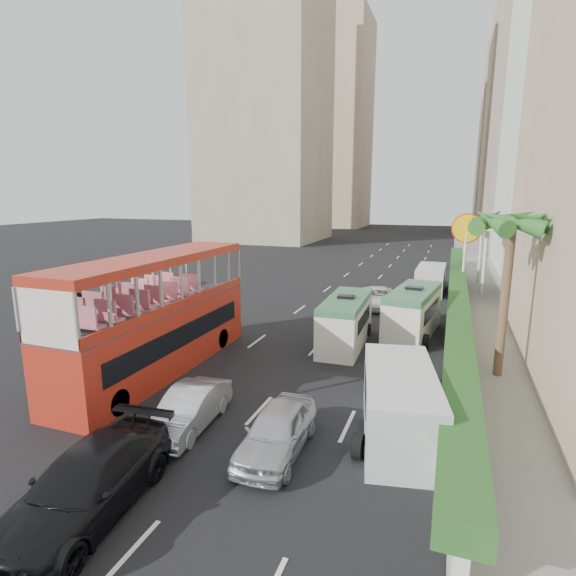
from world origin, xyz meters
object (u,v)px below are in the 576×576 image
at_px(panel_van_near, 399,404).
at_px(panel_van_far, 431,279).
at_px(car_black, 90,512).
at_px(van_asset, 378,307).
at_px(minibus_near, 345,322).
at_px(shell_station, 510,257).
at_px(car_silver_lane_b, 277,452).
at_px(palm_tree, 505,300).
at_px(minibus_far, 413,313).
at_px(car_silver_lane_a, 190,427).
at_px(double_decker_bus, 157,314).

bearing_deg(panel_van_near, panel_van_far, 79.46).
bearing_deg(car_black, van_asset, 76.14).
bearing_deg(minibus_near, car_black, -103.74).
distance_m(van_asset, shell_station, 12.52).
bearing_deg(van_asset, car_silver_lane_b, -101.50).
bearing_deg(van_asset, car_black, -109.76).
relative_size(minibus_near, panel_van_far, 1.09).
height_order(minibus_near, shell_station, shell_station).
bearing_deg(palm_tree, car_black, -129.15).
height_order(car_black, minibus_near, minibus_near).
relative_size(palm_tree, shell_station, 0.80).
relative_size(van_asset, palm_tree, 0.73).
bearing_deg(minibus_near, minibus_far, 40.29).
distance_m(van_asset, palm_tree, 12.90).
height_order(van_asset, panel_van_far, panel_van_far).
height_order(car_silver_lane_a, panel_van_far, panel_van_far).
relative_size(car_silver_lane_b, minibus_far, 0.70).
xyz_separation_m(car_silver_lane_b, panel_van_near, (3.28, 2.22, 1.07)).
distance_m(minibus_near, panel_van_far, 15.20).
height_order(car_silver_lane_a, palm_tree, palm_tree).
xyz_separation_m(minibus_near, panel_van_near, (3.58, -8.03, -0.16)).
distance_m(car_silver_lane_a, panel_van_near, 6.87).
relative_size(double_decker_bus, shell_station, 1.38).
relative_size(car_silver_lane_a, panel_van_far, 0.79).
height_order(panel_van_near, palm_tree, palm_tree).
bearing_deg(panel_van_far, minibus_far, -90.48).
bearing_deg(van_asset, palm_tree, -69.34).
relative_size(panel_van_near, palm_tree, 0.83).
bearing_deg(double_decker_bus, palm_tree, 16.16).
xyz_separation_m(car_silver_lane_b, minibus_far, (2.76, 13.02, 1.29)).
xyz_separation_m(car_black, palm_tree, (9.95, 12.22, 3.38)).
distance_m(car_silver_lane_a, minibus_far, 14.06).
relative_size(minibus_near, panel_van_near, 1.04).
xyz_separation_m(van_asset, minibus_far, (2.74, -5.75, 1.29)).
bearing_deg(minibus_far, palm_tree, -43.28).
relative_size(minibus_near, palm_tree, 0.87).
distance_m(minibus_near, panel_van_near, 8.80).
relative_size(car_silver_lane_a, minibus_far, 0.69).
relative_size(car_black, shell_station, 0.67).
relative_size(car_silver_lane_a, car_black, 0.75).
relative_size(car_silver_lane_a, shell_station, 0.50).
bearing_deg(van_asset, shell_station, 32.40).
bearing_deg(double_decker_bus, car_black, -64.87).
bearing_deg(car_silver_lane_b, minibus_near, 90.00).
height_order(double_decker_bus, minibus_far, double_decker_bus).
xyz_separation_m(car_black, shell_station, (12.15, 31.22, 2.75)).
height_order(car_silver_lane_b, minibus_near, minibus_near).
relative_size(car_silver_lane_b, car_black, 0.76).
distance_m(double_decker_bus, car_silver_lane_b, 8.69).
bearing_deg(minibus_near, car_silver_lane_b, -90.12).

